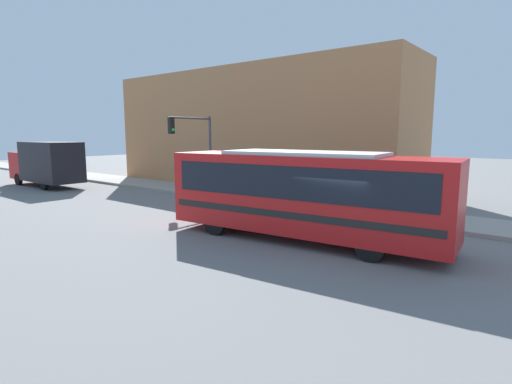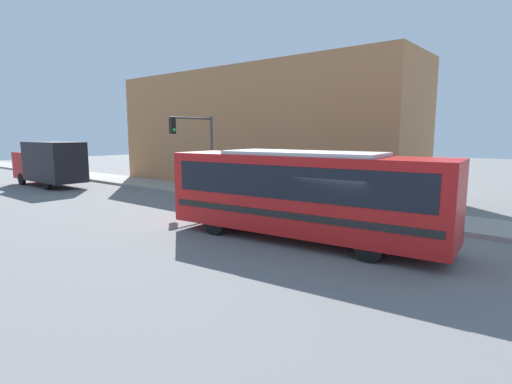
% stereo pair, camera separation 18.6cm
% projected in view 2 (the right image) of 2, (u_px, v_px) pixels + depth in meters
% --- Properties ---
extents(ground_plane, '(120.00, 120.00, 0.00)m').
position_uv_depth(ground_plane, '(341.00, 248.00, 13.75)').
color(ground_plane, slate).
extents(sidewalk, '(3.38, 70.00, 0.17)m').
position_uv_depth(sidewalk, '(145.00, 183.00, 31.01)').
color(sidewalk, gray).
rests_on(sidewalk, ground_plane).
extents(building_facade, '(6.00, 23.63, 8.45)m').
position_uv_depth(building_facade, '(255.00, 129.00, 29.50)').
color(building_facade, '#B27A4C').
rests_on(building_facade, ground_plane).
extents(city_bus, '(3.50, 10.59, 3.29)m').
position_uv_depth(city_bus, '(302.00, 190.00, 14.49)').
color(city_bus, red).
rests_on(city_bus, ground_plane).
extents(delivery_truck, '(2.42, 7.41, 3.31)m').
position_uv_depth(delivery_truck, '(49.00, 162.00, 29.68)').
color(delivery_truck, black).
rests_on(delivery_truck, ground_plane).
extents(fire_hydrant, '(0.22, 0.30, 0.80)m').
position_uv_depth(fire_hydrant, '(349.00, 204.00, 18.98)').
color(fire_hydrant, red).
rests_on(fire_hydrant, sidewalk).
extents(traffic_light_pole, '(3.28, 0.35, 4.77)m').
position_uv_depth(traffic_light_pole, '(197.00, 141.00, 23.64)').
color(traffic_light_pole, '#47474C').
rests_on(traffic_light_pole, sidewalk).
extents(parking_meter, '(0.14, 0.14, 1.34)m').
position_uv_depth(parking_meter, '(250.00, 184.00, 22.76)').
color(parking_meter, '#47474C').
rests_on(parking_meter, sidewalk).
extents(pedestrian_near_corner, '(0.34, 0.34, 1.67)m').
position_uv_depth(pedestrian_near_corner, '(276.00, 183.00, 23.46)').
color(pedestrian_near_corner, '#23283D').
rests_on(pedestrian_near_corner, sidewalk).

